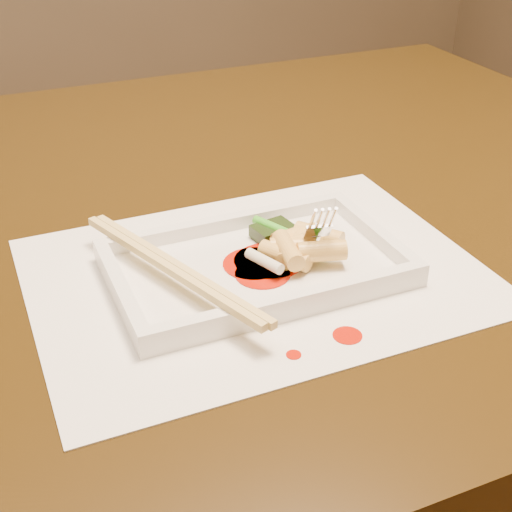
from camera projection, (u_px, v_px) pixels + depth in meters
name	position (u px, v px, depth m)	size (l,w,h in m)	color
table	(131.00, 290.00, 0.81)	(1.40, 0.90, 0.75)	black
placemat	(256.00, 274.00, 0.65)	(0.40, 0.30, 0.00)	white
sauce_splatter_a	(347.00, 335.00, 0.57)	(0.02, 0.02, 0.00)	red
sauce_splatter_b	(294.00, 355.00, 0.55)	(0.01, 0.01, 0.00)	red
plate_base	(256.00, 269.00, 0.65)	(0.26, 0.16, 0.01)	white
plate_rim_far	(226.00, 223.00, 0.70)	(0.26, 0.01, 0.01)	white
plate_rim_near	(292.00, 302.00, 0.58)	(0.26, 0.01, 0.01)	white
plate_rim_left	(121.00, 289.00, 0.60)	(0.01, 0.14, 0.01)	white
plate_rim_right	(375.00, 232.00, 0.68)	(0.01, 0.14, 0.01)	white
veg_piece	(273.00, 231.00, 0.68)	(0.04, 0.03, 0.01)	black
scallion_white	(264.00, 261.00, 0.63)	(0.01, 0.01, 0.04)	#EAEACC
scallion_green	(289.00, 234.00, 0.67)	(0.01, 0.01, 0.09)	green
chopstick_a	(168.00, 268.00, 0.61)	(0.01, 0.24, 0.01)	#DABD6D
chopstick_b	(177.00, 266.00, 0.61)	(0.01, 0.24, 0.01)	#DABD6D
fork	(319.00, 170.00, 0.64)	(0.09, 0.10, 0.14)	silver
sauce_blob_0	(269.00, 261.00, 0.65)	(0.06, 0.06, 0.00)	red
sauce_blob_1	(254.00, 264.00, 0.65)	(0.06, 0.06, 0.00)	red
sauce_blob_2	(263.00, 274.00, 0.63)	(0.05, 0.05, 0.00)	red
rice_cake_0	(295.00, 237.00, 0.67)	(0.02, 0.02, 0.04)	#EED06F
rice_cake_1	(298.00, 244.00, 0.66)	(0.02, 0.02, 0.05)	#EED06F
rice_cake_2	(322.00, 251.00, 0.63)	(0.02, 0.02, 0.04)	#EED06F
rice_cake_3	(293.00, 249.00, 0.65)	(0.02, 0.02, 0.05)	#EED06F
rice_cake_4	(319.00, 235.00, 0.67)	(0.02, 0.02, 0.05)	#EED06F
rice_cake_5	(288.00, 250.00, 0.63)	(0.02, 0.02, 0.05)	#EED06F
rice_cake_6	(285.00, 256.00, 0.64)	(0.02, 0.02, 0.05)	#EED06F
rice_cake_7	(293.00, 248.00, 0.65)	(0.02, 0.02, 0.04)	#EED06F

